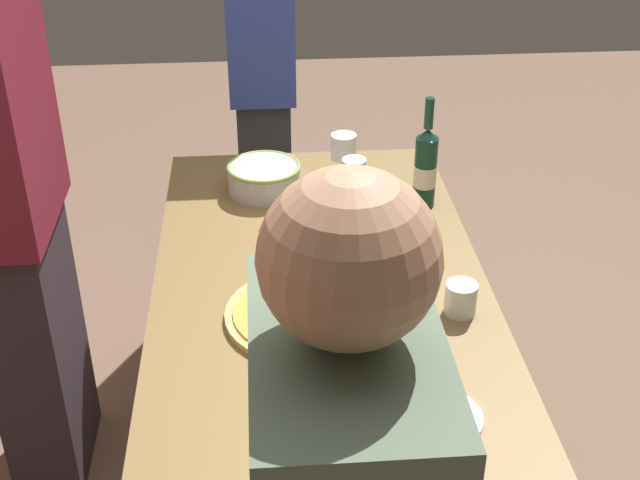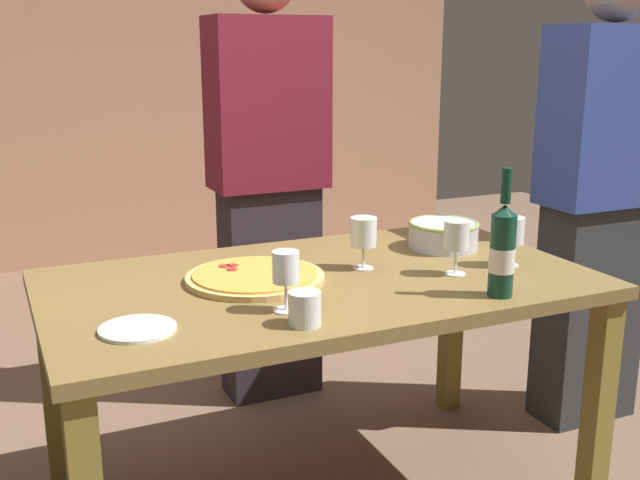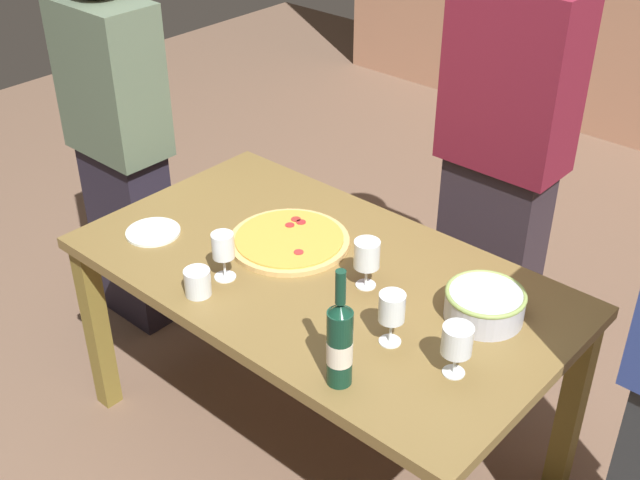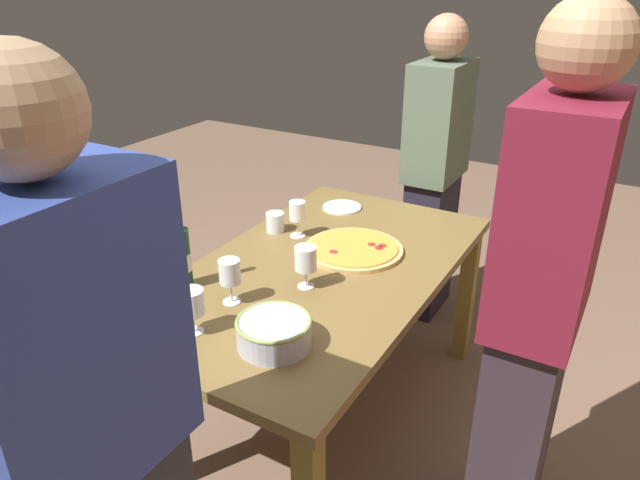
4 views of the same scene
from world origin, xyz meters
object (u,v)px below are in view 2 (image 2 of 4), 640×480
(pizza, at_px, (255,277))
(wine_bottle, at_px, (502,250))
(cup_amber, at_px, (305,309))
(wine_glass_far_left, at_px, (456,236))
(side_plate, at_px, (138,329))
(wine_glass_by_bottle, at_px, (363,234))
(person_guest_left, at_px, (599,196))
(person_host, at_px, (268,180))
(wine_glass_far_right, at_px, (286,271))
(serving_bowl, at_px, (443,234))
(wine_glass_near_pizza, at_px, (511,233))
(dining_table, at_px, (320,307))

(pizza, relative_size, wine_bottle, 1.15)
(pizza, bearing_deg, cup_amber, -91.45)
(wine_glass_far_left, relative_size, side_plate, 0.88)
(wine_glass_by_bottle, bearing_deg, pizza, 176.88)
(cup_amber, bearing_deg, person_guest_left, 18.75)
(wine_glass_by_bottle, xyz_separation_m, person_host, (-0.01, 0.80, 0.04))
(pizza, height_order, cup_amber, cup_amber)
(person_host, bearing_deg, side_plate, -24.67)
(wine_bottle, height_order, cup_amber, wine_bottle)
(wine_glass_far_left, xyz_separation_m, person_guest_left, (0.80, 0.26, 0.01))
(wine_glass_far_right, height_order, side_plate, wine_glass_far_right)
(person_host, bearing_deg, serving_bowl, 38.29)
(wine_glass_near_pizza, xyz_separation_m, person_host, (-0.44, 0.96, 0.04))
(pizza, xyz_separation_m, wine_glass_far_right, (-0.01, -0.28, 0.10))
(dining_table, xyz_separation_m, wine_glass_near_pizza, (0.59, -0.12, 0.20))
(wine_bottle, bearing_deg, pizza, 144.40)
(person_guest_left, bearing_deg, wine_glass_by_bottle, -0.90)
(wine_glass_near_pizza, height_order, side_plate, wine_glass_near_pizza)
(cup_amber, height_order, person_host, person_host)
(wine_glass_far_left, bearing_deg, wine_glass_by_bottle, 143.06)
(pizza, xyz_separation_m, wine_bottle, (0.57, -0.41, 0.12))
(wine_bottle, xyz_separation_m, wine_glass_far_right, (-0.58, 0.13, -0.02))
(dining_table, xyz_separation_m, wine_glass_far_right, (-0.20, -0.23, 0.20))
(pizza, height_order, serving_bowl, serving_bowl)
(side_plate, bearing_deg, dining_table, 20.16)
(person_host, bearing_deg, person_guest_left, 66.14)
(dining_table, distance_m, wine_glass_far_left, 0.46)
(wine_glass_by_bottle, distance_m, wine_glass_far_right, 0.44)
(wine_glass_far_right, bearing_deg, wine_bottle, -12.29)
(wine_glass_far_right, bearing_deg, wine_glass_near_pizza, 7.43)
(person_guest_left, bearing_deg, side_plate, 4.75)
(serving_bowl, relative_size, person_guest_left, 0.14)
(cup_amber, bearing_deg, serving_bowl, 33.86)
(serving_bowl, xyz_separation_m, person_host, (-0.37, 0.69, 0.10))
(wine_glass_near_pizza, height_order, wine_glass_far_left, wine_glass_far_left)
(dining_table, xyz_separation_m, wine_glass_far_left, (0.38, -0.13, 0.21))
(person_host, bearing_deg, wine_glass_far_right, -8.00)
(wine_glass_far_left, xyz_separation_m, side_plate, (-0.96, -0.08, -0.11))
(pizza, bearing_deg, person_guest_left, 3.16)
(serving_bowl, relative_size, wine_glass_far_right, 1.48)
(wine_glass_near_pizza, bearing_deg, person_guest_left, 22.92)
(cup_amber, distance_m, person_host, 1.23)
(wine_glass_far_left, relative_size, person_host, 0.09)
(wine_glass_near_pizza, xyz_separation_m, wine_glass_far_right, (-0.79, -0.10, 0.00))
(dining_table, distance_m, cup_amber, 0.42)
(wine_glass_by_bottle, xyz_separation_m, person_guest_left, (1.03, 0.09, 0.02))
(serving_bowl, height_order, person_guest_left, person_guest_left)
(wine_glass_near_pizza, xyz_separation_m, side_plate, (-1.17, -0.09, -0.10))
(serving_bowl, height_order, wine_glass_far_left, wine_glass_far_left)
(dining_table, distance_m, pizza, 0.22)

